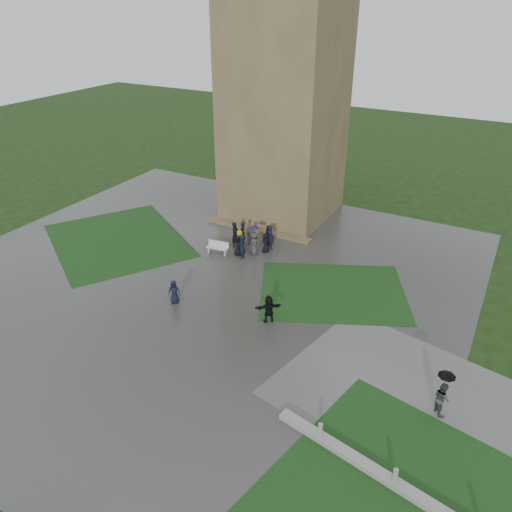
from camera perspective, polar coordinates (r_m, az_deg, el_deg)
The scene contains 11 objects.
ground at distance 31.75m, azimuth -9.10°, elevation -4.34°, with size 120.00×120.00×0.00m, color black.
plaza at distance 33.09m, azimuth -7.03°, elevation -2.71°, with size 34.00×34.00×0.02m, color #333331.
lawn_inset_left at distance 39.41m, azimuth -15.50°, elevation 1.75°, with size 11.00×9.00×0.01m, color #123311.
lawn_inset_right at distance 31.96m, azimuth 8.75°, elevation -4.03°, with size 9.00×7.00×0.01m, color #123311.
tower at distance 40.41m, azimuth 3.29°, elevation 16.88°, with size 8.00×8.00×18.00m, color brown.
tower_plinth at distance 39.45m, azimuth 0.15°, elevation 3.04°, with size 9.00×0.80×0.22m, color brown.
bench at distance 35.98m, azimuth -4.38°, elevation 0.99°, with size 1.63×0.73×0.91m.
visitor_cluster at distance 36.14m, azimuth -0.89°, elevation 2.25°, with size 3.34×3.63×2.54m.
pedestrian_mid at distance 30.57m, azimuth -9.34°, elevation -4.05°, with size 0.73×0.50×1.50m, color black.
pedestrian_near at distance 28.48m, azimuth 1.46°, elevation -6.07°, with size 1.56×0.56×1.68m, color black.
pedestrian_path at distance 24.20m, azimuth 20.63°, elevation -14.22°, with size 0.85×0.92×2.30m.
Camera 1 is at (17.12, -20.75, 16.88)m, focal length 35.00 mm.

